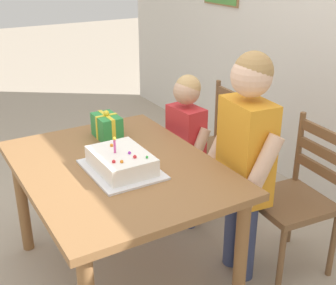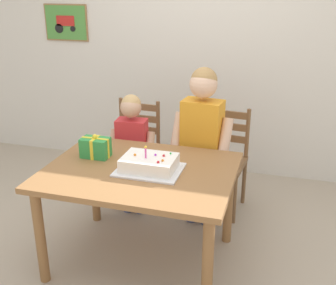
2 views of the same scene
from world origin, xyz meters
name	(u,v)px [view 2 (image 2 of 2)]	position (x,y,z in m)	size (l,w,h in m)	color
ground_plane	(142,259)	(0.00, 0.00, 0.00)	(20.00, 20.00, 0.00)	tan
back_wall	(198,49)	(-0.01, 1.81, 1.30)	(6.40, 0.11, 2.60)	silver
dining_table	(140,182)	(0.00, 0.00, 0.65)	(1.30, 0.99, 0.75)	olive
birthday_cake	(149,164)	(0.07, -0.01, 0.80)	(0.44, 0.34, 0.19)	silver
gift_box_red_large	(96,148)	(-0.38, 0.11, 0.82)	(0.21, 0.14, 0.18)	#2D8E42
chair_left	(134,150)	(-0.41, 0.95, 0.47)	(0.44, 0.44, 0.92)	brown
chair_right	(221,160)	(0.42, 0.95, 0.47)	(0.46, 0.46, 0.92)	brown
child_older	(202,133)	(0.30, 0.63, 0.82)	(0.51, 0.30, 1.35)	#38426B
child_younger	(132,144)	(-0.30, 0.63, 0.66)	(0.40, 0.24, 1.09)	#38426B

